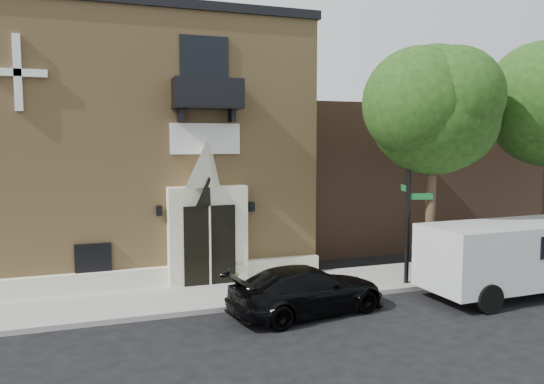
% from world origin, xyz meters
% --- Properties ---
extents(ground, '(120.00, 120.00, 0.00)m').
position_xyz_m(ground, '(0.00, 0.00, 0.00)').
color(ground, black).
rests_on(ground, ground).
extents(sidewalk, '(42.00, 3.00, 0.15)m').
position_xyz_m(sidewalk, '(1.00, 1.50, 0.07)').
color(sidewalk, gray).
rests_on(sidewalk, ground).
extents(church, '(12.20, 11.01, 9.30)m').
position_xyz_m(church, '(-2.99, 7.95, 4.63)').
color(church, '#AB8551').
rests_on(church, ground).
extents(neighbour_building, '(18.00, 8.00, 6.40)m').
position_xyz_m(neighbour_building, '(12.00, 9.00, 3.20)').
color(neighbour_building, brown).
rests_on(neighbour_building, ground).
extents(street_tree_left, '(4.97, 4.38, 7.77)m').
position_xyz_m(street_tree_left, '(6.03, 0.35, 5.87)').
color(street_tree_left, '#38281C').
rests_on(street_tree_left, sidewalk).
extents(black_sedan, '(4.91, 2.69, 1.35)m').
position_xyz_m(black_sedan, '(1.02, -0.88, 0.67)').
color(black_sedan, black).
rests_on(black_sedan, ground).
extents(cargo_van, '(5.73, 2.56, 2.30)m').
position_xyz_m(cargo_van, '(7.79, -1.43, 1.29)').
color(cargo_van, silver).
rests_on(cargo_van, ground).
extents(street_sign, '(0.85, 1.04, 5.57)m').
position_xyz_m(street_sign, '(5.19, 0.52, 2.95)').
color(street_sign, black).
rests_on(street_sign, sidewalk).
extents(fire_hydrant, '(0.41, 0.32, 0.71)m').
position_xyz_m(fire_hydrant, '(5.98, 0.37, 0.50)').
color(fire_hydrant, maroon).
rests_on(fire_hydrant, sidewalk).
extents(dumpster, '(2.27, 1.71, 1.32)m').
position_xyz_m(dumpster, '(7.27, 0.93, 0.82)').
color(dumpster, '#0D3218').
rests_on(dumpster, sidewalk).
extents(planter, '(0.66, 0.61, 0.64)m').
position_xyz_m(planter, '(-0.16, 2.60, 0.47)').
color(planter, '#487439').
rests_on(planter, sidewalk).
extents(pedestrian_near, '(0.63, 0.51, 1.52)m').
position_xyz_m(pedestrian_near, '(6.39, 1.71, 0.91)').
color(pedestrian_near, black).
rests_on(pedestrian_near, sidewalk).
extents(pedestrian_far, '(0.71, 0.84, 1.52)m').
position_xyz_m(pedestrian_far, '(10.38, 1.33, 0.91)').
color(pedestrian_far, black).
rests_on(pedestrian_far, sidewalk).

